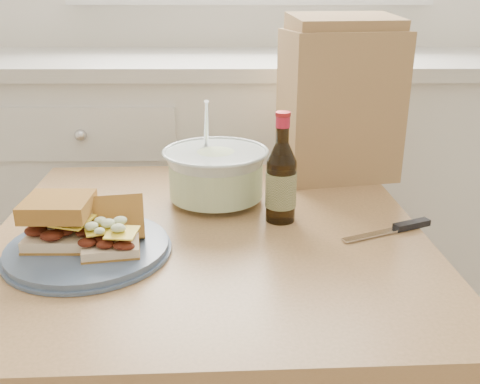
{
  "coord_description": "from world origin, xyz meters",
  "views": [
    {
      "loc": [
        -0.04,
        -0.12,
        1.14
      ],
      "look_at": [
        -0.04,
        0.84,
        0.78
      ],
      "focal_mm": 40.0,
      "sensor_mm": 36.0,
      "label": 1
    }
  ],
  "objects_px": {
    "dining_table": "(210,276)",
    "beer_bottle": "(281,181)",
    "coleslaw_bowl": "(216,176)",
    "paper_bag": "(339,106)",
    "plate": "(88,249)"
  },
  "relations": [
    {
      "from": "dining_table",
      "to": "coleslaw_bowl",
      "type": "relative_size",
      "value": 3.77
    },
    {
      "from": "paper_bag",
      "to": "dining_table",
      "type": "bearing_deg",
      "value": -142.93
    },
    {
      "from": "plate",
      "to": "coleslaw_bowl",
      "type": "height_order",
      "value": "coleslaw_bowl"
    },
    {
      "from": "beer_bottle",
      "to": "plate",
      "type": "bearing_deg",
      "value": -170.45
    },
    {
      "from": "dining_table",
      "to": "plate",
      "type": "distance_m",
      "value": 0.26
    },
    {
      "from": "beer_bottle",
      "to": "paper_bag",
      "type": "distance_m",
      "value": 0.34
    },
    {
      "from": "plate",
      "to": "paper_bag",
      "type": "relative_size",
      "value": 0.8
    },
    {
      "from": "paper_bag",
      "to": "plate",
      "type": "bearing_deg",
      "value": -150.59
    },
    {
      "from": "coleslaw_bowl",
      "to": "paper_bag",
      "type": "distance_m",
      "value": 0.37
    },
    {
      "from": "plate",
      "to": "paper_bag",
      "type": "xyz_separation_m",
      "value": [
        0.52,
        0.44,
        0.17
      ]
    },
    {
      "from": "coleslaw_bowl",
      "to": "paper_bag",
      "type": "relative_size",
      "value": 0.65
    },
    {
      "from": "dining_table",
      "to": "plate",
      "type": "bearing_deg",
      "value": -157.45
    },
    {
      "from": "dining_table",
      "to": "beer_bottle",
      "type": "height_order",
      "value": "beer_bottle"
    },
    {
      "from": "plate",
      "to": "coleslaw_bowl",
      "type": "distance_m",
      "value": 0.34
    },
    {
      "from": "dining_table",
      "to": "beer_bottle",
      "type": "bearing_deg",
      "value": 16.95
    }
  ]
}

